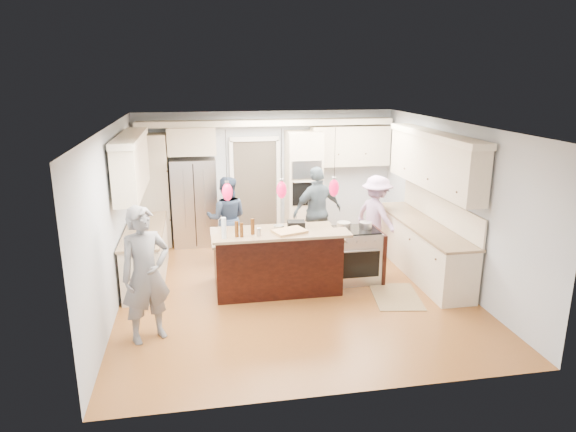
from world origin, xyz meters
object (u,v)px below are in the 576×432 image
kitchen_island (276,260)px  person_bar_end (146,275)px  refrigerator (195,202)px  person_far_left (227,218)px  island_range (357,255)px

kitchen_island → person_bar_end: (-1.94, -1.40, 0.44)m
refrigerator → person_far_left: refrigerator is taller
person_bar_end → person_far_left: size_ratio=1.15×
person_far_left → person_bar_end: bearing=75.2°
refrigerator → person_far_left: 1.20m
island_range → person_bar_end: 3.69m
kitchen_island → person_bar_end: size_ratio=1.14×
island_range → refrigerator: bearing=137.4°
refrigerator → kitchen_island: refrigerator is taller
person_far_left → refrigerator: bearing=-52.2°
refrigerator → person_bar_end: 4.02m
kitchen_island → person_bar_end: bearing=-144.2°
kitchen_island → person_far_left: (-0.71, 1.53, 0.32)m
island_range → person_far_left: person_far_left is taller
kitchen_island → refrigerator: bearing=116.9°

